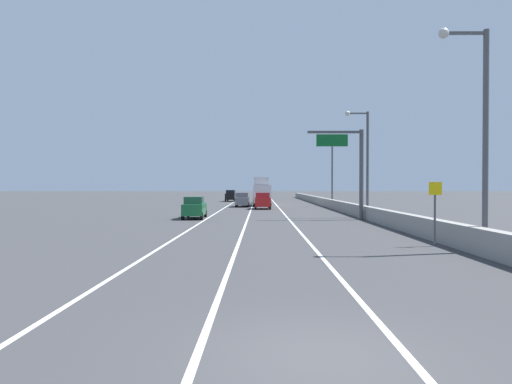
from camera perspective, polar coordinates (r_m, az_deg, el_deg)
ground_plane at (r=71.24m, az=1.28°, el=-1.46°), size 320.00×320.00×0.00m
lane_stripe_left at (r=62.40m, az=-3.67°, el=-1.78°), size 0.16×130.00×0.00m
lane_stripe_center at (r=62.25m, az=-0.46°, el=-1.79°), size 0.16×130.00×0.00m
lane_stripe_right at (r=62.29m, az=2.77°, el=-1.79°), size 0.16×130.00×0.00m
jersey_barrier_right at (r=48.09m, az=11.38°, el=-1.92°), size 0.60×120.00×1.10m
overhead_sign_gantry at (r=37.15m, az=12.54°, el=3.73°), size 4.68×0.36×7.50m
speed_advisory_sign at (r=21.92m, az=22.39°, el=-2.02°), size 0.60×0.11×3.00m
lamp_post_right_near at (r=20.94m, az=27.20°, el=8.05°), size 2.14×0.44×9.50m
lamp_post_right_second at (r=40.11m, az=14.03°, el=4.60°), size 2.14×0.44×9.50m
lamp_post_right_third at (r=60.09m, az=9.69°, el=3.34°), size 2.14×0.44×9.50m
car_black_0 at (r=79.18m, az=-3.30°, el=-0.49°), size 1.92×4.82×2.07m
car_red_1 at (r=53.10m, az=0.86°, el=-1.16°), size 1.99×4.23×2.00m
car_yellow_2 at (r=71.84m, az=0.66°, el=-0.69°), size 1.95×4.13×1.91m
car_gray_3 at (r=58.66m, az=-1.78°, el=-1.01°), size 1.78×4.74×1.92m
car_green_4 at (r=37.90m, az=-8.05°, el=-2.04°), size 1.92×4.38×1.90m
box_truck at (r=62.69m, az=0.73°, el=-0.07°), size 2.63×8.72×4.08m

